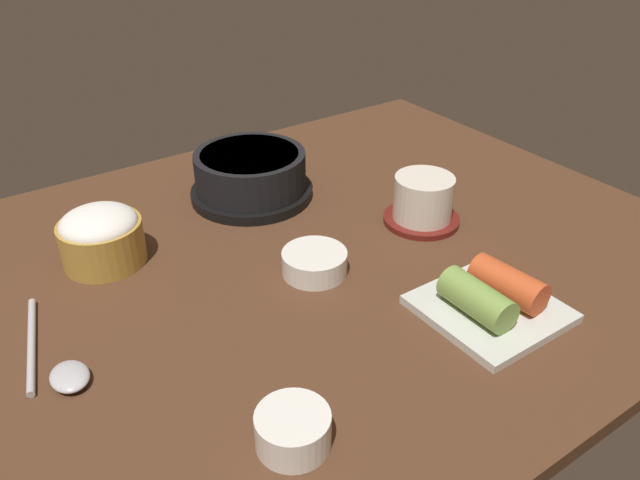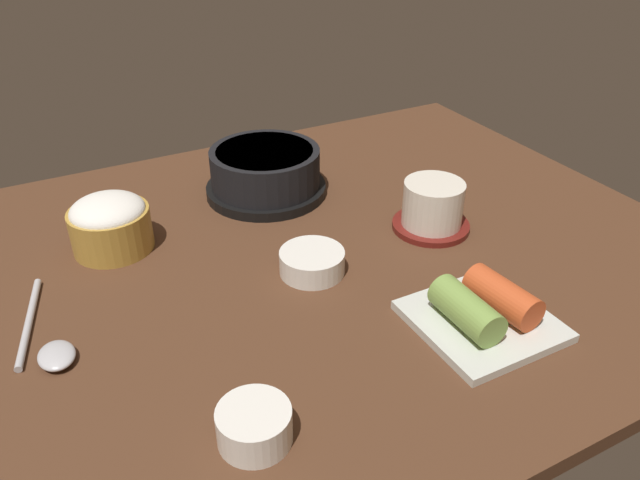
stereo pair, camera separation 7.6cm
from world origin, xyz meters
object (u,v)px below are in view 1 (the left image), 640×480
at_px(banchan_cup_center, 318,261).
at_px(stone_pot, 251,175).
at_px(tea_cup_with_saucer, 423,201).
at_px(spoon, 57,366).
at_px(rice_bowl, 101,236).
at_px(kimchi_plate, 491,299).
at_px(side_bowl_near, 293,429).

bearing_deg(banchan_cup_center, stone_pot, 82.01).
bearing_deg(tea_cup_with_saucer, spoon, -178.34).
height_order(rice_bowl, banchan_cup_center, rice_bowl).
distance_m(rice_bowl, tea_cup_with_saucer, 0.41).
bearing_deg(tea_cup_with_saucer, kimchi_plate, -111.37).
relative_size(stone_pot, rice_bowl, 1.76).
relative_size(rice_bowl, side_bowl_near, 1.54).
xyz_separation_m(side_bowl_near, spoon, (-0.14, 0.21, -0.01)).
xyz_separation_m(banchan_cup_center, kimchi_plate, (0.11, -0.17, 0.00)).
height_order(tea_cup_with_saucer, kimchi_plate, tea_cup_with_saucer).
distance_m(stone_pot, tea_cup_with_saucer, 0.25).
bearing_deg(rice_bowl, spoon, -122.00).
xyz_separation_m(kimchi_plate, spoon, (-0.41, 0.18, -0.01)).
bearing_deg(stone_pot, rice_bowl, -168.53).
bearing_deg(spoon, kimchi_plate, -23.08).
relative_size(rice_bowl, banchan_cup_center, 1.28).
relative_size(stone_pot, kimchi_plate, 1.27).
height_order(stone_pot, tea_cup_with_saucer, stone_pot).
xyz_separation_m(tea_cup_with_saucer, banchan_cup_center, (-0.18, -0.02, -0.02)).
xyz_separation_m(stone_pot, kimchi_plate, (0.08, -0.39, -0.02)).
distance_m(tea_cup_with_saucer, side_bowl_near, 0.41).
distance_m(tea_cup_with_saucer, spoon, 0.49).
bearing_deg(tea_cup_with_saucer, side_bowl_near, -147.78).
height_order(stone_pot, rice_bowl, rice_bowl).
bearing_deg(banchan_cup_center, kimchi_plate, -57.76).
bearing_deg(side_bowl_near, rice_bowl, 95.92).
height_order(side_bowl_near, spoon, side_bowl_near).
height_order(tea_cup_with_saucer, side_bowl_near, tea_cup_with_saucer).
relative_size(stone_pot, tea_cup_with_saucer, 1.71).
height_order(tea_cup_with_saucer, spoon, tea_cup_with_saucer).
bearing_deg(tea_cup_with_saucer, rice_bowl, 158.81).
height_order(banchan_cup_center, kimchi_plate, kimchi_plate).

